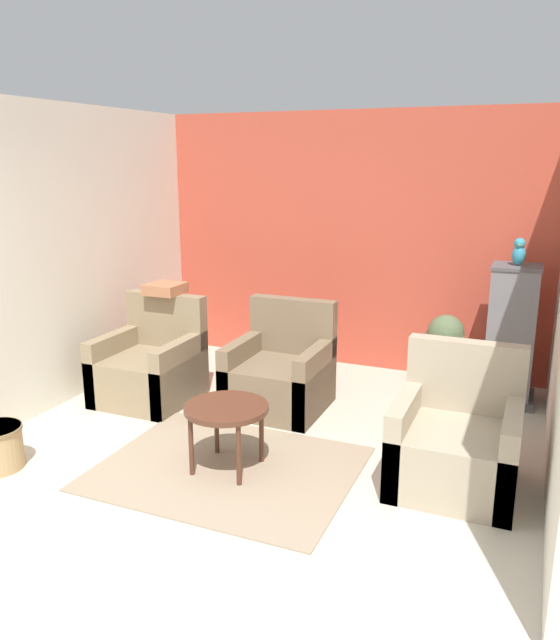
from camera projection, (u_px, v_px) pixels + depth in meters
ground_plane at (155, 552)px, 3.66m from camera, size 20.00×20.00×0.00m
wall_back_accent at (349, 242)px, 6.72m from camera, size 4.33×0.06×2.73m
wall_left at (69, 255)px, 5.80m from camera, size 0.06×3.78×2.73m
area_rug at (228, 468)px, 4.63m from camera, size 1.86×1.49×0.01m
coffee_table at (226, 413)px, 4.52m from camera, size 0.62×0.62×0.51m
armchair_left at (151, 368)px, 5.92m from camera, size 0.83×0.84×0.97m
armchair_right at (456, 444)px, 4.35m from camera, size 0.83×0.84×0.97m
armchair_middle at (280, 376)px, 5.72m from camera, size 0.83×0.84×0.97m
birdcage at (511, 336)px, 5.79m from camera, size 0.51×0.51×1.30m
parrot at (519, 253)px, 5.60m from camera, size 0.12×0.21×0.25m
potted_plant at (445, 347)px, 6.00m from camera, size 0.38×0.35×0.79m
throw_pillow at (165, 289)px, 6.02m from camera, size 0.33×0.33×0.10m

